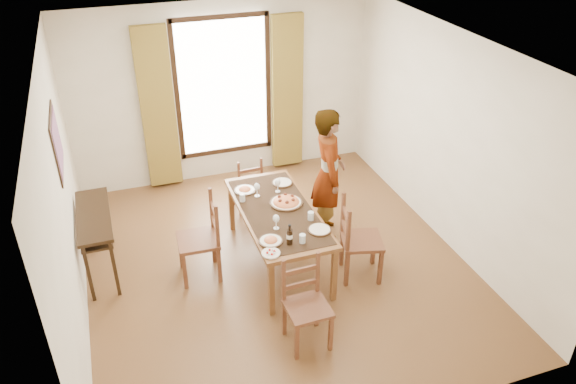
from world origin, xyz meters
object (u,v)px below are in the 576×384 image
object	(u,v)px
man	(328,174)
pasta_platter	(286,200)
console_table	(95,222)
dining_table	(278,215)

from	to	relation	value
man	pasta_platter	world-z (taller)	man
console_table	pasta_platter	world-z (taller)	pasta_platter
dining_table	man	world-z (taller)	man
man	pasta_platter	bearing A→B (deg)	129.26
console_table	man	bearing A→B (deg)	-3.00
pasta_platter	man	bearing A→B (deg)	24.09
pasta_platter	console_table	bearing A→B (deg)	168.44
dining_table	pasta_platter	bearing A→B (deg)	36.37
console_table	pasta_platter	size ratio (longest dim) A/B	3.00
man	pasta_platter	size ratio (longest dim) A/B	4.43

